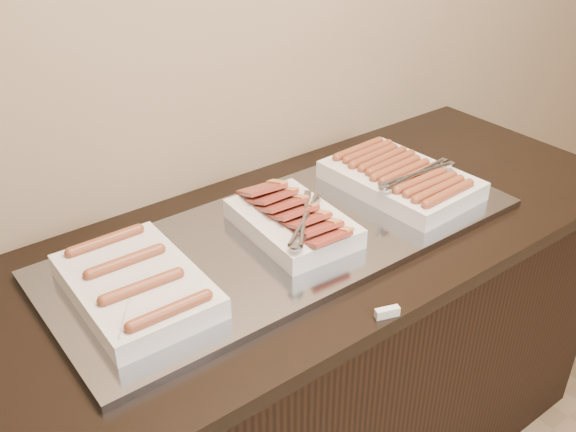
# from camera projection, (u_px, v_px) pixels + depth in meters

# --- Properties ---
(counter) EXTENTS (2.06, 0.76, 0.90)m
(counter) POSITION_uv_depth(u_px,v_px,m) (287.00, 372.00, 1.83)
(counter) COLOR black
(counter) RESTS_ON ground
(warming_tray) EXTENTS (1.20, 0.50, 0.02)m
(warming_tray) POSITION_uv_depth(u_px,v_px,m) (289.00, 236.00, 1.60)
(warming_tray) COLOR #9497A1
(warming_tray) RESTS_ON counter
(dish_left) EXTENTS (0.25, 0.38, 0.07)m
(dish_left) POSITION_uv_depth(u_px,v_px,m) (136.00, 284.00, 1.36)
(dish_left) COLOR silver
(dish_left) RESTS_ON warming_tray
(dish_center) EXTENTS (0.25, 0.35, 0.09)m
(dish_center) POSITION_uv_depth(u_px,v_px,m) (293.00, 221.00, 1.57)
(dish_center) COLOR silver
(dish_center) RESTS_ON warming_tray
(dish_right) EXTENTS (0.29, 0.41, 0.08)m
(dish_right) POSITION_uv_depth(u_px,v_px,m) (401.00, 178.00, 1.77)
(dish_right) COLOR silver
(dish_right) RESTS_ON warming_tray
(label_holder) EXTENTS (0.06, 0.03, 0.02)m
(label_holder) POSITION_uv_depth(u_px,v_px,m) (387.00, 312.00, 1.34)
(label_holder) COLOR silver
(label_holder) RESTS_ON counter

